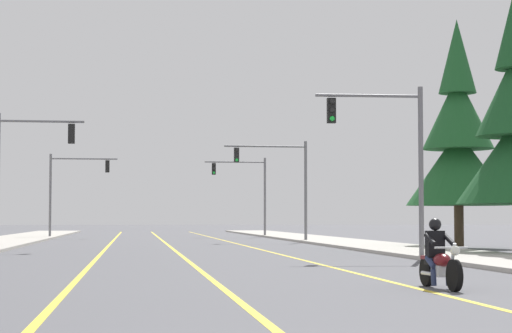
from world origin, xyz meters
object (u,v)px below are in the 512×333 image
object	(u,v)px
traffic_signal_near_right	(391,146)
traffic_signal_far_right	(248,184)
traffic_signal_mid_left	(70,182)
conifer_tree_right_verge_far	(458,143)
traffic_signal_near_left	(23,161)
motorcycle_with_rider	(439,260)
traffic_signal_mid_right	(282,175)

from	to	relation	value
traffic_signal_near_right	traffic_signal_far_right	size ratio (longest dim) A/B	1.00
traffic_signal_mid_left	traffic_signal_far_right	distance (m)	13.76
traffic_signal_far_right	traffic_signal_mid_left	bearing A→B (deg)	-169.11
conifer_tree_right_verge_far	traffic_signal_mid_left	bearing A→B (deg)	127.00
traffic_signal_mid_left	traffic_signal_far_right	bearing A→B (deg)	10.89
traffic_signal_near_left	traffic_signal_near_right	bearing A→B (deg)	-37.25
motorcycle_with_rider	conifer_tree_right_verge_far	xyz separation A→B (m)	(9.31, 25.42, 4.54)
motorcycle_with_rider	conifer_tree_right_verge_far	world-z (taller)	conifer_tree_right_verge_far
traffic_signal_near_left	motorcycle_with_rider	bearing A→B (deg)	-65.48
motorcycle_with_rider	traffic_signal_near_left	bearing A→B (deg)	114.52
motorcycle_with_rider	traffic_signal_mid_left	bearing A→B (deg)	101.87
traffic_signal_near_left	traffic_signal_mid_left	xyz separation A→B (m)	(0.30, 27.59, 0.07)
traffic_signal_near_left	conifer_tree_right_verge_far	size ratio (longest dim) A/B	0.55
traffic_signal_mid_right	traffic_signal_far_right	size ratio (longest dim) A/B	1.00
motorcycle_with_rider	traffic_signal_far_right	size ratio (longest dim) A/B	0.35
traffic_signal_near_left	traffic_signal_mid_left	distance (m)	27.59
traffic_signal_near_right	traffic_signal_mid_right	distance (m)	24.55
traffic_signal_mid_right	traffic_signal_mid_left	xyz separation A→B (m)	(-13.70, 13.81, -0.01)
motorcycle_with_rider	traffic_signal_far_right	bearing A→B (deg)	87.39
conifer_tree_right_verge_far	traffic_signal_near_left	bearing A→B (deg)	-178.26
traffic_signal_near_right	conifer_tree_right_verge_far	size ratio (longest dim) A/B	0.55
traffic_signal_near_left	traffic_signal_mid_left	bearing A→B (deg)	89.37
traffic_signal_near_right	traffic_signal_near_left	xyz separation A→B (m)	(-14.16, 10.77, -0.00)
traffic_signal_near_left	conifer_tree_right_verge_far	world-z (taller)	conifer_tree_right_verge_far
traffic_signal_far_right	traffic_signal_near_left	bearing A→B (deg)	-114.60
conifer_tree_right_verge_far	traffic_signal_mid_right	bearing A→B (deg)	116.69
traffic_signal_near_left	traffic_signal_mid_right	xyz separation A→B (m)	(14.01, 13.78, 0.08)
motorcycle_with_rider	traffic_signal_mid_right	xyz separation A→B (m)	(2.70, 38.57, 3.53)
motorcycle_with_rider	conifer_tree_right_verge_far	distance (m)	27.45
traffic_signal_near_left	traffic_signal_mid_left	world-z (taller)	same
traffic_signal_near_left	traffic_signal_mid_right	world-z (taller)	same
traffic_signal_mid_right	conifer_tree_right_verge_far	xyz separation A→B (m)	(6.61, -13.15, 1.01)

